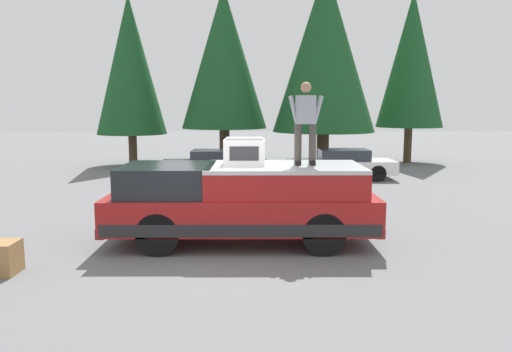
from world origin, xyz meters
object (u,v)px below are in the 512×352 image
(person_on_truck_bed, at_px, (306,121))
(parked_car_black, at_px, (215,165))
(pickup_truck, at_px, (242,202))
(parked_car_white, at_px, (342,164))
(wooden_crate, at_px, (1,258))
(compressor_unit, at_px, (244,151))

(person_on_truck_bed, height_order, parked_car_black, person_on_truck_bed)
(pickup_truck, relative_size, person_on_truck_bed, 3.28)
(parked_car_white, xyz_separation_m, wooden_crate, (-11.14, 7.79, -0.30))
(pickup_truck, bearing_deg, parked_car_white, -21.83)
(person_on_truck_bed, distance_m, parked_car_white, 9.67)
(person_on_truck_bed, relative_size, wooden_crate, 3.02)
(parked_car_white, xyz_separation_m, parked_car_black, (-0.31, 4.94, 0.00))
(parked_car_black, bearing_deg, pickup_truck, -172.01)
(pickup_truck, relative_size, parked_car_black, 1.35)
(parked_car_white, bearing_deg, compressor_unit, 158.25)
(pickup_truck, distance_m, parked_car_black, 9.00)
(pickup_truck, height_order, compressor_unit, compressor_unit)
(pickup_truck, height_order, wooden_crate, pickup_truck)
(compressor_unit, relative_size, parked_car_black, 0.20)
(person_on_truck_bed, bearing_deg, parked_car_black, 16.10)
(parked_car_white, distance_m, parked_car_black, 4.95)
(compressor_unit, height_order, parked_car_black, compressor_unit)
(parked_car_black, relative_size, wooden_crate, 7.32)
(pickup_truck, distance_m, parked_car_white, 9.93)
(parked_car_white, bearing_deg, wooden_crate, 145.03)
(compressor_unit, bearing_deg, person_on_truck_bed, -91.71)
(compressor_unit, bearing_deg, parked_car_white, -21.75)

